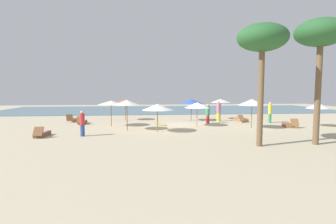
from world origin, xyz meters
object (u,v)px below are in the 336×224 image
(umbrella_6, at_px, (111,103))
(palm_0, at_px, (321,35))
(umbrella_4, at_px, (252,102))
(umbrella_8, at_px, (125,101))
(person_0, at_px, (82,123))
(palm_1, at_px, (262,40))
(person_2, at_px, (270,112))
(umbrella_7, at_px, (191,101))
(lounger_1, at_px, (288,125))
(umbrella_3, at_px, (318,106))
(umbrella_0, at_px, (157,107))
(person_3, at_px, (218,111))
(person_1, at_px, (208,114))
(surfboard, at_px, (160,124))
(umbrella_5, at_px, (221,101))
(lounger_0, at_px, (82,122))
(lounger_4, at_px, (74,120))
(lounger_3, at_px, (42,134))
(umbrella_1, at_px, (127,102))
(umbrella_2, at_px, (197,105))
(lounger_2, at_px, (241,120))

(umbrella_6, bearing_deg, palm_0, -34.83)
(umbrella_4, xyz_separation_m, umbrella_8, (-10.14, 6.47, -0.14))
(person_0, distance_m, palm_1, 11.90)
(person_0, distance_m, person_2, 16.35)
(umbrella_6, bearing_deg, umbrella_7, 22.66)
(lounger_1, bearing_deg, umbrella_3, -1.92)
(umbrella_0, height_order, person_3, umbrella_0)
(lounger_1, xyz_separation_m, person_1, (-5.96, 2.82, 0.69))
(person_3, relative_size, palm_0, 0.28)
(palm_1, bearing_deg, surfboard, 117.25)
(umbrella_5, xyz_separation_m, umbrella_6, (-10.40, -3.96, 0.06))
(lounger_0, bearing_deg, person_2, -3.19)
(palm_0, bearing_deg, person_1, 111.78)
(palm_1, bearing_deg, umbrella_6, 136.00)
(umbrella_7, xyz_separation_m, umbrella_8, (-6.36, 1.19, 0.02))
(umbrella_3, relative_size, person_3, 1.02)
(lounger_4, height_order, person_0, person_0)
(umbrella_5, distance_m, lounger_3, 16.67)
(person_2, bearing_deg, person_1, 179.10)
(person_0, bearing_deg, lounger_4, 107.42)
(lounger_1, bearing_deg, umbrella_1, -178.09)
(umbrella_6, distance_m, lounger_1, 14.53)
(lounger_4, relative_size, palm_1, 0.27)
(umbrella_1, xyz_separation_m, person_0, (-2.75, -2.26, -1.23))
(umbrella_2, distance_m, surfboard, 3.63)
(lounger_2, bearing_deg, lounger_3, -158.05)
(umbrella_4, height_order, lounger_2, umbrella_4)
(umbrella_1, bearing_deg, palm_0, -29.88)
(umbrella_6, xyz_separation_m, umbrella_7, (7.24, 3.02, -0.07))
(person_0, relative_size, person_2, 0.89)
(lounger_2, bearing_deg, umbrella_3, -38.12)
(person_0, distance_m, surfboard, 7.56)
(umbrella_3, bearing_deg, umbrella_0, -174.07)
(person_0, bearing_deg, umbrella_2, 25.41)
(umbrella_0, xyz_separation_m, umbrella_1, (-2.21, 1.01, 0.28))
(person_3, height_order, palm_1, palm_1)
(umbrella_2, xyz_separation_m, lounger_2, (4.72, 2.49, -1.57))
(person_3, relative_size, palm_1, 0.30)
(umbrella_1, distance_m, person_2, 13.11)
(umbrella_0, height_order, palm_0, palm_0)
(lounger_2, height_order, lounger_4, lounger_4)
(umbrella_6, bearing_deg, lounger_3, -131.85)
(umbrella_0, bearing_deg, umbrella_7, 60.18)
(lounger_4, relative_size, surfboard, 0.81)
(lounger_0, bearing_deg, umbrella_6, -33.65)
(umbrella_0, bearing_deg, umbrella_3, 5.93)
(umbrella_2, relative_size, lounger_0, 1.22)
(lounger_3, height_order, surfboard, lounger_3)
(lounger_2, xyz_separation_m, person_2, (2.32, -1.06, 0.79))
(umbrella_7, distance_m, palm_0, 13.07)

